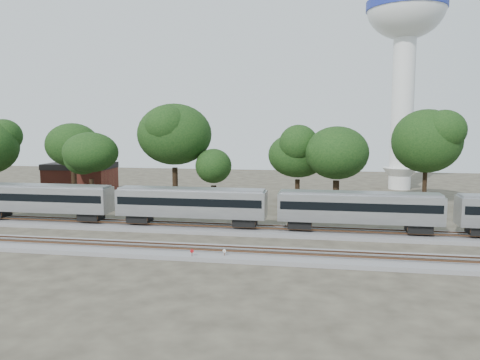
{
  "coord_description": "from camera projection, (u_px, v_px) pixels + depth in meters",
  "views": [
    {
      "loc": [
        13.96,
        -45.54,
        12.06
      ],
      "look_at": [
        5.18,
        5.0,
        6.03
      ],
      "focal_mm": 35.0,
      "sensor_mm": 36.0,
      "label": 1
    }
  ],
  "objects": [
    {
      "name": "track_near",
      "position": [
        170.0,
        251.0,
        44.41
      ],
      "size": [
        160.0,
        5.0,
        0.73
      ],
      "color": "slate",
      "rests_on": "ground"
    },
    {
      "name": "brick_building",
      "position": [
        81.0,
        178.0,
        83.4
      ],
      "size": [
        11.58,
        8.47,
        5.37
      ],
      "rotation": [
        0.0,
        0.0,
        0.05
      ],
      "color": "brown",
      "rests_on": "ground"
    },
    {
      "name": "tree_5",
      "position": [
        298.0,
        155.0,
        68.07
      ],
      "size": [
        7.84,
        7.84,
        11.05
      ],
      "color": "black",
      "rests_on": "ground"
    },
    {
      "name": "switch_lever",
      "position": [
        245.0,
        261.0,
        41.27
      ],
      "size": [
        0.58,
        0.48,
        0.3
      ],
      "primitive_type": "cube",
      "rotation": [
        0.0,
        0.0,
        -0.42
      ],
      "color": "#512D19",
      "rests_on": "ground"
    },
    {
      "name": "switch_stand_white",
      "position": [
        224.0,
        253.0,
        41.94
      ],
      "size": [
        0.31,
        0.14,
        1.0
      ],
      "rotation": [
        0.0,
        0.0,
        -0.34
      ],
      "color": "#512D19",
      "rests_on": "ground"
    },
    {
      "name": "water_tower",
      "position": [
        405.0,
        30.0,
        85.47
      ],
      "size": [
        14.34,
        14.34,
        39.71
      ],
      "color": "silver",
      "rests_on": "ground"
    },
    {
      "name": "tree_3",
      "position": [
        174.0,
        134.0,
        69.23
      ],
      "size": [
        10.88,
        10.88,
        15.34
      ],
      "color": "black",
      "rests_on": "ground"
    },
    {
      "name": "tree_1",
      "position": [
        73.0,
        145.0,
        72.53
      ],
      "size": [
        9.15,
        9.15,
        12.9
      ],
      "color": "black",
      "rests_on": "ground"
    },
    {
      "name": "tree_6",
      "position": [
        337.0,
        153.0,
        63.77
      ],
      "size": [
        8.44,
        8.44,
        11.9
      ],
      "color": "black",
      "rests_on": "ground"
    },
    {
      "name": "tree_7",
      "position": [
        427.0,
        141.0,
        70.3
      ],
      "size": [
        9.84,
        9.84,
        13.87
      ],
      "color": "black",
      "rests_on": "ground"
    },
    {
      "name": "track_far",
      "position": [
        198.0,
        228.0,
        54.19
      ],
      "size": [
        160.0,
        5.0,
        0.73
      ],
      "color": "slate",
      "rests_on": "ground"
    },
    {
      "name": "tree_4",
      "position": [
        214.0,
        166.0,
        67.4
      ],
      "size": [
        6.31,
        6.31,
        8.89
      ],
      "color": "black",
      "rests_on": "ground"
    },
    {
      "name": "switch_stand_red",
      "position": [
        192.0,
        253.0,
        41.82
      ],
      "size": [
        0.32,
        0.1,
        1.02
      ],
      "rotation": [
        0.0,
        0.0,
        0.21
      ],
      "color": "#512D19",
      "rests_on": "ground"
    },
    {
      "name": "train",
      "position": [
        273.0,
        205.0,
        52.34
      ],
      "size": [
        109.41,
        3.12,
        4.6
      ],
      "color": "silver",
      "rests_on": "ground"
    },
    {
      "name": "tree_2",
      "position": [
        90.0,
        152.0,
        66.27
      ],
      "size": [
        8.37,
        8.37,
        11.8
      ],
      "color": "black",
      "rests_on": "ground"
    },
    {
      "name": "ground",
      "position": [
        182.0,
        242.0,
        48.35
      ],
      "size": [
        160.0,
        160.0,
        0.0
      ],
      "primitive_type": "plane",
      "color": "#383328",
      "rests_on": "ground"
    }
  ]
}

